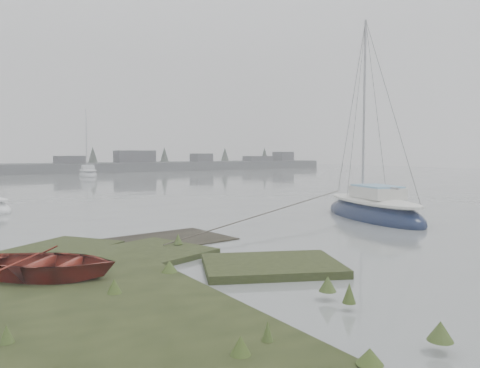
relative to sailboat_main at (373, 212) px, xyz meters
name	(u,v)px	position (x,y,z in m)	size (l,w,h in m)	color
ground	(36,190)	(-10.10, 25.59, -0.31)	(160.00, 160.00, 0.00)	slate
far_shoreline	(172,165)	(16.74, 57.49, 0.54)	(60.00, 8.00, 4.15)	#4C4F51
sailboat_main	(373,212)	(0.00, 0.00, 0.00)	(4.26, 7.43, 9.97)	#0D1734
sailboat_far_b	(88,174)	(-0.61, 45.11, -0.02)	(3.25, 6.81, 9.22)	silver
dinghy	(47,263)	(-14.84, -3.41, 0.25)	(2.31, 3.24, 0.67)	maroon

